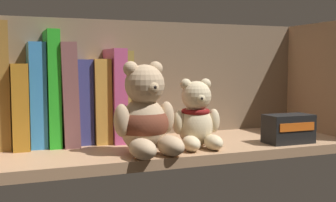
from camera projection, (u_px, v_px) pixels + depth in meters
shelf_board at (174, 148)px, 88.57cm from camera, size 75.67×25.33×2.00cm
shelf_back_panel at (153, 83)px, 99.76cm from camera, size 78.07×1.20×28.46cm
shelf_side_panel_right at (323, 82)px, 101.50cm from camera, size 1.60×27.73×28.46cm
book_1 at (3, 85)px, 84.00cm from camera, size 2.22×11.18×24.67cm
book_2 at (19, 105)px, 85.39cm from camera, size 3.11×14.45×16.65cm
book_3 at (36, 94)px, 86.43cm from camera, size 3.20×11.79×20.82cm
book_4 at (51, 88)px, 87.42cm from camera, size 2.40×13.38×23.30cm
book_5 at (66, 94)px, 88.59cm from camera, size 3.56×14.56×20.92cm
book_6 at (82, 101)px, 89.94cm from camera, size 3.13×10.08×17.50cm
book_7 at (98, 100)px, 91.20cm from camera, size 3.58×11.69×17.65cm
book_8 at (113, 95)px, 92.32cm from camera, size 2.80×13.72×19.77cm
book_9 at (124, 96)px, 93.25cm from camera, size 1.83×9.15×19.36cm
book_10 at (133, 104)px, 94.12cm from camera, size 1.64×10.62×15.62cm
teddy_bear_larger at (145, 118)px, 78.20cm from camera, size 12.67×13.53×17.08cm
teddy_bear_smaller at (197, 118)px, 83.95cm from camera, size 10.08×10.32×13.71cm
small_product_box at (288, 129)px, 89.22cm from camera, size 10.01×5.73×6.00cm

